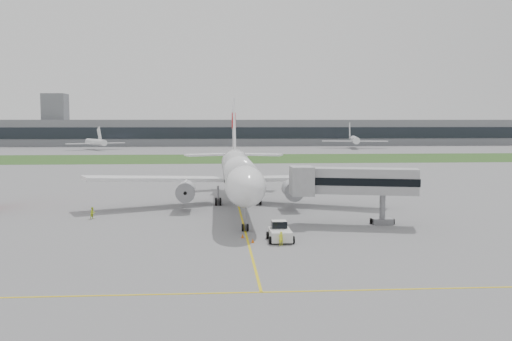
{
  "coord_description": "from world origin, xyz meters",
  "views": [
    {
      "loc": [
        -3.48,
        -83.68,
        13.47
      ],
      "look_at": [
        2.53,
        2.0,
        5.96
      ],
      "focal_mm": 40.0,
      "sensor_mm": 36.0,
      "label": 1
    }
  ],
  "objects": [
    {
      "name": "distant_aircraft_right",
      "position": [
        64.23,
        190.98,
        0.0
      ],
      "size": [
        36.27,
        33.28,
        12.12
      ],
      "primitive_type": null,
      "rotation": [
        0.0,
        0.0,
        -0.18
      ],
      "color": "white",
      "rests_on": "ground"
    },
    {
      "name": "safety_cone_left",
      "position": [
        -0.5,
        -19.0,
        0.24
      ],
      "size": [
        0.35,
        0.35,
        0.48
      ],
      "primitive_type": "cone",
      "color": "#D6580B",
      "rests_on": "ground"
    },
    {
      "name": "ground",
      "position": [
        0.0,
        0.0,
        0.0
      ],
      "size": [
        600.0,
        600.0,
        0.0
      ],
      "primitive_type": "plane",
      "color": "gray",
      "rests_on": "ground"
    },
    {
      "name": "safety_cone_right",
      "position": [
        0.5,
        -21.76,
        0.24
      ],
      "size": [
        0.35,
        0.35,
        0.48
      ],
      "primitive_type": "cone",
      "color": "#D6580B",
      "rests_on": "ground"
    },
    {
      "name": "ground_crew_far",
      "position": [
        -20.46,
        -4.88,
        0.82
      ],
      "size": [
        0.97,
        1.02,
        1.65
      ],
      "primitive_type": "imported",
      "rotation": [
        0.0,
        0.0,
        0.95
      ],
      "color": "#BCD824",
      "rests_on": "ground"
    },
    {
      "name": "control_tower",
      "position": [
        -90.0,
        232.0,
        0.0
      ],
      "size": [
        12.0,
        12.0,
        56.0
      ],
      "primitive_type": null,
      "color": "slate",
      "rests_on": "ground"
    },
    {
      "name": "airliner",
      "position": [
        0.0,
        4.87,
        5.66
      ],
      "size": [
        48.13,
        53.95,
        17.88
      ],
      "color": "white",
      "rests_on": "ground"
    },
    {
      "name": "pushback_tug",
      "position": [
        3.63,
        -20.75,
        0.98
      ],
      "size": [
        2.85,
        4.18,
        2.13
      ],
      "rotation": [
        0.0,
        0.0,
        0.01
      ],
      "color": "silver",
      "rests_on": "ground"
    },
    {
      "name": "ground_crew_near",
      "position": [
        3.45,
        -23.32,
        0.77
      ],
      "size": [
        0.67,
        0.6,
        1.55
      ],
      "primitive_type": "imported",
      "rotation": [
        0.0,
        0.0,
        3.64
      ],
      "color": "#F3FF2A",
      "rests_on": "ground"
    },
    {
      "name": "grass_strip",
      "position": [
        0.0,
        120.0,
        0.01
      ],
      "size": [
        600.0,
        50.0,
        0.02
      ],
      "primitive_type": "cube",
      "color": "#2D4E1D",
      "rests_on": "ground"
    },
    {
      "name": "terminal_building",
      "position": [
        0.0,
        229.87,
        7.0
      ],
      "size": [
        320.0,
        22.3,
        14.0
      ],
      "color": "slate",
      "rests_on": "ground"
    },
    {
      "name": "apron_markings",
      "position": [
        0.0,
        -5.0,
        0.0
      ],
      "size": [
        70.0,
        70.0,
        0.04
      ],
      "primitive_type": null,
      "color": "gold",
      "rests_on": "ground"
    },
    {
      "name": "jet_bridge",
      "position": [
        13.76,
        -11.26,
        5.6
      ],
      "size": [
        16.57,
        6.95,
        7.56
      ],
      "rotation": [
        0.0,
        0.0,
        -0.24
      ],
      "color": "#A6A6A9",
      "rests_on": "ground"
    },
    {
      "name": "distant_aircraft_left",
      "position": [
        -59.25,
        185.38,
        0.0
      ],
      "size": [
        35.22,
        34.02,
        10.32
      ],
      "primitive_type": null,
      "rotation": [
        0.0,
        0.0,
        0.52
      ],
      "color": "white",
      "rests_on": "ground"
    }
  ]
}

